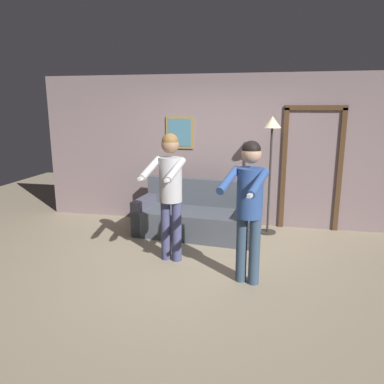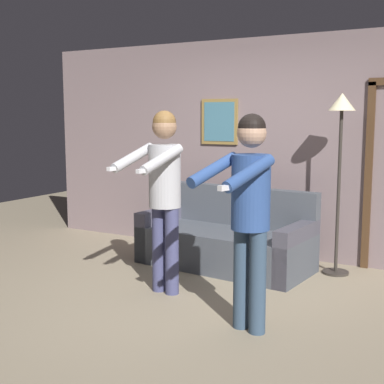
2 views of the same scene
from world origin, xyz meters
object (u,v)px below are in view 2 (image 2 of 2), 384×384
object	(u,v)px
torchiere_lamp	(341,131)
person_standing_left	(163,184)
couch	(226,242)
person_standing_right	(249,202)

from	to	relation	value
torchiere_lamp	person_standing_left	bearing A→B (deg)	-131.60
couch	torchiere_lamp	size ratio (longest dim) A/B	1.03
torchiere_lamp	person_standing_right	bearing A→B (deg)	-96.40
torchiere_lamp	person_standing_left	distance (m)	1.97
person_standing_left	couch	bearing A→B (deg)	83.95
couch	person_standing_left	world-z (taller)	person_standing_left
torchiere_lamp	person_standing_right	size ratio (longest dim) A/B	1.13
torchiere_lamp	person_standing_left	world-z (taller)	torchiere_lamp
torchiere_lamp	couch	bearing A→B (deg)	-164.73
couch	person_standing_right	distance (m)	1.99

